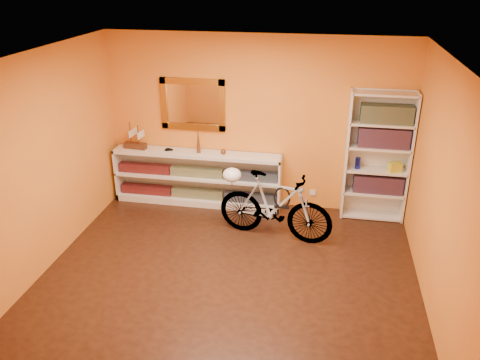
% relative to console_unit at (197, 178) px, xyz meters
% --- Properties ---
extents(floor, '(4.50, 4.00, 0.01)m').
position_rel_console_unit_xyz_m(floor, '(0.88, -1.81, -0.43)').
color(floor, black).
rests_on(floor, ground).
extents(ceiling, '(4.50, 4.00, 0.01)m').
position_rel_console_unit_xyz_m(ceiling, '(0.88, -1.81, 2.18)').
color(ceiling, silver).
rests_on(ceiling, ground).
extents(back_wall, '(4.50, 0.01, 2.60)m').
position_rel_console_unit_xyz_m(back_wall, '(0.88, 0.19, 0.88)').
color(back_wall, orange).
rests_on(back_wall, ground).
extents(left_wall, '(0.01, 4.00, 2.60)m').
position_rel_console_unit_xyz_m(left_wall, '(-1.38, -1.81, 0.88)').
color(left_wall, orange).
rests_on(left_wall, ground).
extents(right_wall, '(0.01, 4.00, 2.60)m').
position_rel_console_unit_xyz_m(right_wall, '(3.13, -1.81, 0.88)').
color(right_wall, orange).
rests_on(right_wall, ground).
extents(gilt_mirror, '(0.98, 0.06, 0.78)m').
position_rel_console_unit_xyz_m(gilt_mirror, '(-0.07, 0.15, 1.12)').
color(gilt_mirror, '#9A6A1C').
rests_on(gilt_mirror, back_wall).
extents(wall_socket, '(0.09, 0.02, 0.09)m').
position_rel_console_unit_xyz_m(wall_socket, '(1.78, 0.17, -0.17)').
color(wall_socket, silver).
rests_on(wall_socket, back_wall).
extents(console_unit, '(2.60, 0.35, 0.85)m').
position_rel_console_unit_xyz_m(console_unit, '(0.00, 0.00, 0.00)').
color(console_unit, silver).
rests_on(console_unit, floor).
extents(cd_row_lower, '(2.50, 0.13, 0.14)m').
position_rel_console_unit_xyz_m(cd_row_lower, '(-0.00, -0.02, -0.26)').
color(cd_row_lower, black).
rests_on(cd_row_lower, console_unit).
extents(cd_row_upper, '(2.50, 0.13, 0.14)m').
position_rel_console_unit_xyz_m(cd_row_upper, '(-0.00, -0.02, 0.11)').
color(cd_row_upper, navy).
rests_on(cd_row_upper, console_unit).
extents(model_ship, '(0.36, 0.16, 0.42)m').
position_rel_console_unit_xyz_m(model_ship, '(-0.97, 0.00, 0.64)').
color(model_ship, '#3E2011').
rests_on(model_ship, console_unit).
extents(toy_car, '(0.00, 0.00, 0.00)m').
position_rel_console_unit_xyz_m(toy_car, '(-0.44, 0.00, 0.43)').
color(toy_car, black).
rests_on(toy_car, console_unit).
extents(bronze_ornament, '(0.07, 0.07, 0.38)m').
position_rel_console_unit_xyz_m(bronze_ornament, '(0.04, 0.00, 0.62)').
color(bronze_ornament, brown).
rests_on(bronze_ornament, console_unit).
extents(decorative_orb, '(0.08, 0.08, 0.08)m').
position_rel_console_unit_xyz_m(decorative_orb, '(0.42, 0.00, 0.46)').
color(decorative_orb, brown).
rests_on(decorative_orb, console_unit).
extents(bookcase, '(0.90, 0.30, 1.90)m').
position_rel_console_unit_xyz_m(bookcase, '(2.66, 0.03, 0.52)').
color(bookcase, silver).
rests_on(bookcase, floor).
extents(book_row_a, '(0.70, 0.22, 0.26)m').
position_rel_console_unit_xyz_m(book_row_a, '(2.71, 0.03, 0.12)').
color(book_row_a, maroon).
rests_on(book_row_a, bookcase).
extents(book_row_b, '(0.70, 0.22, 0.28)m').
position_rel_console_unit_xyz_m(book_row_b, '(2.71, 0.03, 0.83)').
color(book_row_b, maroon).
rests_on(book_row_b, bookcase).
extents(book_row_c, '(0.70, 0.22, 0.25)m').
position_rel_console_unit_xyz_m(book_row_c, '(2.71, 0.03, 1.16)').
color(book_row_c, '#164250').
rests_on(book_row_c, bookcase).
extents(travel_mug, '(0.07, 0.07, 0.17)m').
position_rel_console_unit_xyz_m(travel_mug, '(2.39, 0.01, 0.42)').
color(travel_mug, '#161D97').
rests_on(travel_mug, bookcase).
extents(red_tin, '(0.19, 0.19, 0.19)m').
position_rel_console_unit_xyz_m(red_tin, '(2.46, 0.06, 1.14)').
color(red_tin, maroon).
rests_on(red_tin, bookcase).
extents(yellow_bag, '(0.20, 0.17, 0.13)m').
position_rel_console_unit_xyz_m(yellow_bag, '(2.91, -0.01, 0.41)').
color(yellow_bag, gold).
rests_on(yellow_bag, bookcase).
extents(bicycle, '(0.70, 1.67, 0.95)m').
position_rel_console_unit_xyz_m(bicycle, '(1.31, -0.83, 0.05)').
color(bicycle, silver).
rests_on(bicycle, floor).
extents(helmet, '(0.26, 0.24, 0.19)m').
position_rel_console_unit_xyz_m(helmet, '(0.69, -0.73, 0.41)').
color(helmet, white).
rests_on(helmet, bicycle).
extents(u_lock, '(0.23, 0.02, 0.23)m').
position_rel_console_unit_xyz_m(u_lock, '(1.40, -0.85, 0.20)').
color(u_lock, black).
rests_on(u_lock, bicycle).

